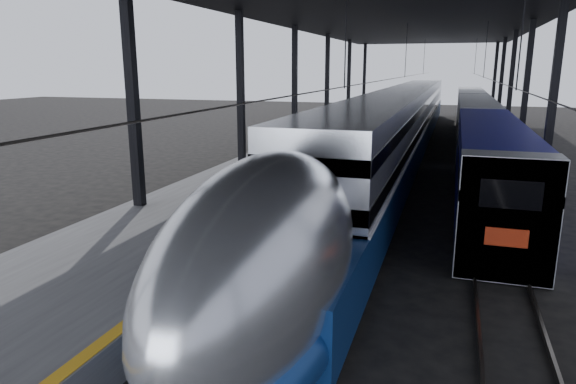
% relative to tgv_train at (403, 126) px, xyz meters
% --- Properties ---
extents(ground, '(160.00, 160.00, 0.00)m').
position_rel_tgv_train_xyz_m(ground, '(-2.00, -25.23, -2.17)').
color(ground, black).
rests_on(ground, ground).
extents(platform, '(6.00, 80.00, 1.00)m').
position_rel_tgv_train_xyz_m(platform, '(-5.50, -5.23, -1.67)').
color(platform, '#4C4C4F').
rests_on(platform, ground).
extents(yellow_strip, '(0.30, 80.00, 0.01)m').
position_rel_tgv_train_xyz_m(yellow_strip, '(-2.70, -5.23, -1.16)').
color(yellow_strip, orange).
rests_on(yellow_strip, platform).
extents(rails, '(6.52, 80.00, 0.16)m').
position_rel_tgv_train_xyz_m(rails, '(2.50, -5.23, -2.09)').
color(rails, slate).
rests_on(rails, ground).
extents(canopy, '(18.00, 75.00, 9.47)m').
position_rel_tgv_train_xyz_m(canopy, '(-0.10, -5.23, 6.95)').
color(canopy, black).
rests_on(canopy, ground).
extents(tgv_train, '(3.23, 65.20, 4.64)m').
position_rel_tgv_train_xyz_m(tgv_train, '(0.00, 0.00, 0.00)').
color(tgv_train, silver).
rests_on(tgv_train, ground).
extents(second_train, '(2.71, 56.05, 3.73)m').
position_rel_tgv_train_xyz_m(second_train, '(5.00, 5.67, -0.28)').
color(second_train, navy).
rests_on(second_train, ground).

